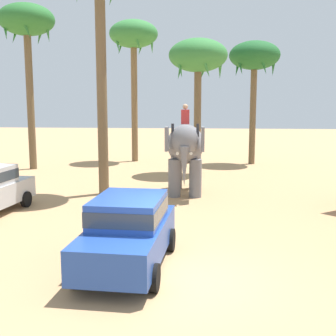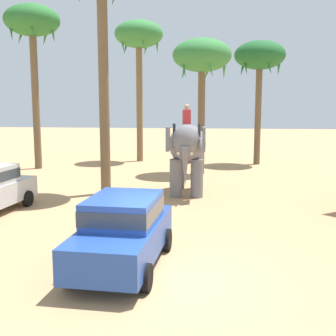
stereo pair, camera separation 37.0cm
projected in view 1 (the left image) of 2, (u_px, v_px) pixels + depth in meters
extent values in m
plane|color=tan|center=(177.00, 280.00, 9.52)|extent=(120.00, 120.00, 0.00)
cube|color=#23479E|center=(128.00, 239.00, 10.20)|extent=(1.91, 4.18, 0.76)
cube|color=#23479E|center=(129.00, 210.00, 10.20)|extent=(1.67, 2.18, 0.64)
cube|color=#2D3842|center=(129.00, 210.00, 10.20)|extent=(1.69, 2.20, 0.35)
cylinder|color=black|center=(154.00, 278.00, 8.89)|extent=(0.21, 0.61, 0.60)
cylinder|color=black|center=(76.00, 273.00, 9.13)|extent=(0.21, 0.61, 0.60)
cylinder|color=black|center=(171.00, 240.00, 11.38)|extent=(0.21, 0.61, 0.60)
cylinder|color=black|center=(109.00, 237.00, 11.62)|extent=(0.21, 0.61, 0.60)
cylinder|color=black|center=(26.00, 199.00, 16.24)|extent=(0.23, 0.61, 0.60)
ellipsoid|color=slate|center=(186.00, 144.00, 18.64)|extent=(1.69, 3.14, 1.70)
cylinder|color=slate|center=(195.00, 178.00, 17.89)|extent=(0.52, 0.52, 1.60)
cylinder|color=slate|center=(174.00, 178.00, 17.95)|extent=(0.52, 0.52, 1.60)
cylinder|color=slate|center=(195.00, 171.00, 19.73)|extent=(0.52, 0.52, 1.60)
cylinder|color=slate|center=(176.00, 171.00, 19.78)|extent=(0.52, 0.52, 1.60)
ellipsoid|color=slate|center=(185.00, 140.00, 16.99)|extent=(1.13, 1.03, 1.20)
cube|color=slate|center=(203.00, 139.00, 17.03)|extent=(0.14, 0.80, 0.96)
cube|color=slate|center=(167.00, 139.00, 17.12)|extent=(0.14, 0.80, 0.96)
cone|color=slate|center=(184.00, 167.00, 16.69)|extent=(0.37, 0.37, 1.60)
cone|color=beige|center=(191.00, 154.00, 16.65)|extent=(0.14, 0.57, 0.21)
cone|color=beige|center=(178.00, 154.00, 16.68)|extent=(0.14, 0.57, 0.21)
cube|color=red|center=(185.00, 117.00, 17.62)|extent=(0.35, 0.25, 0.60)
sphere|color=tan|center=(185.00, 107.00, 17.56)|extent=(0.22, 0.22, 0.22)
cylinder|color=#333338|center=(198.00, 130.00, 17.67)|extent=(0.12, 0.12, 0.55)
cylinder|color=#333338|center=(173.00, 130.00, 17.73)|extent=(0.12, 0.12, 0.55)
cylinder|color=brown|center=(197.00, 117.00, 23.70)|extent=(0.40, 0.40, 6.30)
ellipsoid|color=#337A38|center=(198.00, 55.00, 23.21)|extent=(3.20, 3.20, 1.80)
cone|color=#337A38|center=(220.00, 64.00, 23.17)|extent=(0.40, 0.92, 1.64)
cone|color=#337A38|center=(205.00, 66.00, 24.37)|extent=(0.91, 0.57, 1.67)
cone|color=#337A38|center=(181.00, 66.00, 24.06)|extent=(0.73, 0.83, 1.69)
cone|color=#337A38|center=(179.00, 64.00, 22.67)|extent=(0.73, 0.83, 1.69)
cone|color=#337A38|center=(205.00, 63.00, 22.12)|extent=(0.91, 0.57, 1.67)
cylinder|color=brown|center=(102.00, 87.00, 17.99)|extent=(0.43, 0.43, 9.17)
cylinder|color=brown|center=(134.00, 100.00, 28.79)|extent=(0.42, 0.42, 8.25)
ellipsoid|color=#337A38|center=(134.00, 34.00, 28.15)|extent=(3.20, 3.20, 1.80)
cone|color=#337A38|center=(152.00, 41.00, 28.11)|extent=(0.40, 0.92, 1.64)
cone|color=#337A38|center=(142.00, 44.00, 29.31)|extent=(0.91, 0.57, 1.67)
cone|color=#337A38|center=(121.00, 43.00, 29.00)|extent=(0.73, 0.83, 1.69)
cone|color=#337A38|center=(117.00, 40.00, 27.61)|extent=(0.73, 0.83, 1.69)
cone|color=#337A38|center=(136.00, 39.00, 27.06)|extent=(0.91, 0.57, 1.67)
cylinder|color=brown|center=(253.00, 112.00, 27.56)|extent=(0.40, 0.40, 6.73)
ellipsoid|color=#1E5B28|center=(255.00, 55.00, 27.03)|extent=(3.20, 3.20, 1.80)
cone|color=#1E5B28|center=(274.00, 63.00, 27.00)|extent=(0.40, 0.92, 1.64)
cone|color=#1E5B28|center=(258.00, 65.00, 28.20)|extent=(0.91, 0.57, 1.67)
cone|color=#1E5B28|center=(238.00, 65.00, 27.89)|extent=(0.73, 0.83, 1.69)
cone|color=#1E5B28|center=(240.00, 62.00, 26.50)|extent=(0.73, 0.83, 1.69)
cone|color=#1E5B28|center=(263.00, 62.00, 25.95)|extent=(0.91, 0.57, 1.67)
cylinder|color=brown|center=(30.00, 98.00, 25.23)|extent=(0.42, 0.42, 8.49)
ellipsoid|color=#286B2D|center=(27.00, 19.00, 24.58)|extent=(3.20, 3.20, 1.80)
cone|color=#286B2D|center=(47.00, 28.00, 24.54)|extent=(0.40, 0.92, 1.64)
cone|color=#286B2D|center=(41.00, 32.00, 25.74)|extent=(0.91, 0.57, 1.67)
cone|color=#286B2D|center=(16.00, 31.00, 25.43)|extent=(0.73, 0.83, 1.69)
cone|color=#286B2D|center=(5.00, 27.00, 24.04)|extent=(0.73, 0.83, 1.69)
cone|color=#286B2D|center=(25.00, 25.00, 23.49)|extent=(0.91, 0.57, 1.67)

